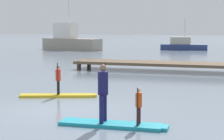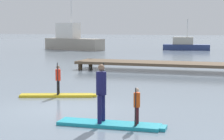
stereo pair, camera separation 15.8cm
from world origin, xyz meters
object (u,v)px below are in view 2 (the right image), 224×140
(paddler_child_solo, at_px, (58,78))
(fishing_boat_green_midground, at_px, (72,40))
(paddler_child_front, at_px, (137,104))
(motor_boat_small_navy, at_px, (185,45))
(paddleboard_far, at_px, (111,124))
(paddleboard_near, at_px, (58,95))
(paddler_adult, at_px, (101,89))

(paddler_child_solo, relative_size, fishing_boat_green_midground, 0.15)
(paddler_child_solo, bearing_deg, paddler_child_front, -41.59)
(paddler_child_front, bearing_deg, motor_boat_small_navy, 95.94)
(fishing_boat_green_midground, bearing_deg, paddleboard_far, -64.16)
(paddler_child_front, height_order, fishing_boat_green_midground, fishing_boat_green_midground)
(fishing_boat_green_midground, bearing_deg, paddler_child_front, -63.12)
(fishing_boat_green_midground, relative_size, motor_boat_small_navy, 1.54)
(paddleboard_far, relative_size, paddler_child_front, 2.96)
(paddler_child_solo, relative_size, paddleboard_far, 0.41)
(paddleboard_far, bearing_deg, fishing_boat_green_midground, 115.84)
(paddleboard_near, relative_size, paddler_child_front, 2.89)
(paddler_adult, xyz_separation_m, paddler_child_front, (1.06, 0.03, -0.39))
(paddleboard_near, distance_m, paddler_child_solo, 0.73)
(paddleboard_far, distance_m, fishing_boat_green_midground, 38.00)
(paddler_child_solo, height_order, paddler_child_front, paddler_child_solo)
(paddleboard_near, bearing_deg, paddleboard_far, -47.23)
(paddleboard_near, bearing_deg, paddler_adult, -49.76)
(fishing_boat_green_midground, xyz_separation_m, motor_boat_small_navy, (13.33, 4.14, -0.59))
(paddler_child_solo, height_order, paddler_adult, paddler_adult)
(paddler_adult, bearing_deg, paddleboard_far, 1.73)
(paddler_child_solo, distance_m, paddleboard_far, 5.39)
(paddler_child_front, bearing_deg, paddleboard_far, -178.12)
(paddler_child_front, xyz_separation_m, fishing_boat_green_midground, (-17.31, 34.16, 0.48))
(paddler_adult, distance_m, paddler_child_front, 1.13)
(paddler_child_solo, distance_m, paddler_adult, 5.16)
(paddler_child_front, bearing_deg, fishing_boat_green_midground, 116.88)
(paddleboard_near, bearing_deg, motor_boat_small_navy, 89.33)
(paddleboard_far, xyz_separation_m, paddler_adult, (-0.30, -0.01, 1.03))
(paddler_child_solo, bearing_deg, paddler_adult, -49.72)
(paddler_child_solo, xyz_separation_m, paddler_adult, (3.33, -3.93, 0.30))
(paddleboard_near, distance_m, motor_boat_small_navy, 34.41)
(fishing_boat_green_midground, bearing_deg, motor_boat_small_navy, 17.27)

